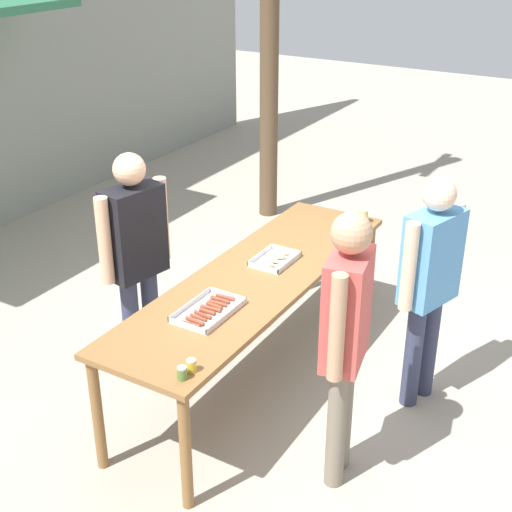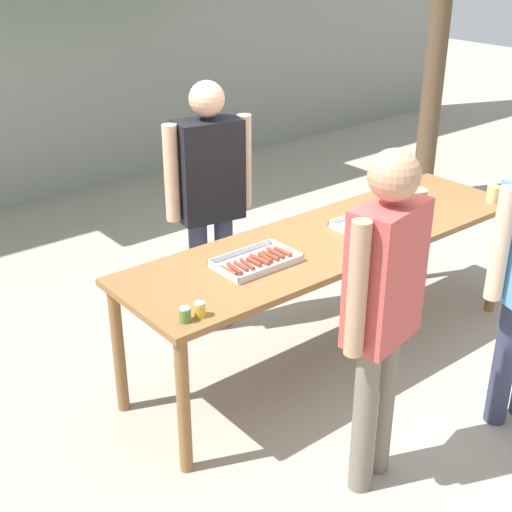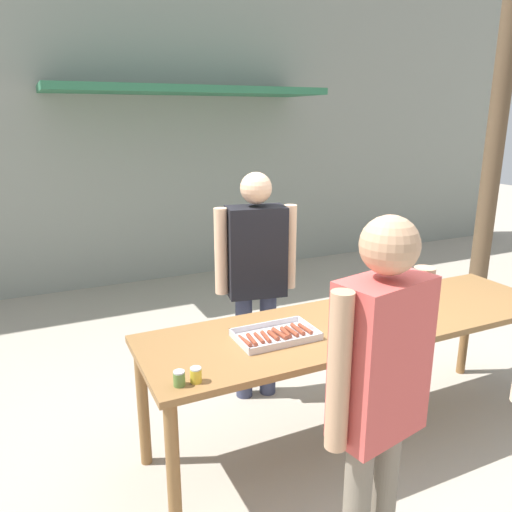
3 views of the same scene
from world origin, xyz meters
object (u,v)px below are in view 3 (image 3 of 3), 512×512
(condiment_jar_mustard, at_px, (179,378))
(condiment_jar_ketchup, at_px, (196,375))
(food_tray_buns, at_px, (394,310))
(food_tray_sausages, at_px, (276,335))
(utility_pole, at_px, (507,52))
(person_customer_holding_hotdog, at_px, (379,385))
(person_server_behind_table, at_px, (256,268))

(condiment_jar_mustard, xyz_separation_m, condiment_jar_ketchup, (0.08, -0.00, 0.00))
(food_tray_buns, height_order, condiment_jar_mustard, condiment_jar_mustard)
(condiment_jar_mustard, bearing_deg, food_tray_sausages, 22.67)
(condiment_jar_mustard, relative_size, condiment_jar_ketchup, 1.00)
(food_tray_sausages, distance_m, utility_pole, 4.25)
(condiment_jar_mustard, bearing_deg, person_customer_holding_hotdog, -46.85)
(condiment_jar_mustard, bearing_deg, person_server_behind_table, 49.42)
(person_customer_holding_hotdog, height_order, utility_pole, utility_pole)
(person_server_behind_table, relative_size, person_customer_holding_hotdog, 0.98)
(food_tray_sausages, relative_size, condiment_jar_mustard, 6.15)
(food_tray_sausages, relative_size, utility_pole, 0.09)
(condiment_jar_mustard, bearing_deg, condiment_jar_ketchup, -1.49)
(person_customer_holding_hotdog, bearing_deg, condiment_jar_ketchup, -62.42)
(condiment_jar_mustard, height_order, condiment_jar_ketchup, same)
(food_tray_sausages, distance_m, condiment_jar_mustard, 0.73)
(person_server_behind_table, xyz_separation_m, utility_pole, (3.25, 0.77, 1.72))
(person_server_behind_table, bearing_deg, utility_pole, 24.11)
(utility_pole, bearing_deg, food_tray_sausages, -156.06)
(condiment_jar_ketchup, bearing_deg, food_tray_buns, 10.90)
(food_tray_sausages, relative_size, condiment_jar_ketchup, 6.15)
(food_tray_sausages, relative_size, person_server_behind_table, 0.27)
(food_tray_sausages, relative_size, food_tray_buns, 1.30)
(condiment_jar_ketchup, xyz_separation_m, person_customer_holding_hotdog, (0.56, -0.68, 0.17))
(food_tray_buns, relative_size, person_customer_holding_hotdog, 0.21)
(condiment_jar_mustard, xyz_separation_m, person_customer_holding_hotdog, (0.64, -0.69, 0.17))
(person_server_behind_table, bearing_deg, food_tray_buns, -40.05)
(food_tray_sausages, bearing_deg, condiment_jar_mustard, -157.33)
(food_tray_sausages, height_order, person_customer_holding_hotdog, person_customer_holding_hotdog)
(person_server_behind_table, bearing_deg, food_tray_sausages, -96.06)
(food_tray_sausages, distance_m, person_customer_holding_hotdog, 0.99)
(condiment_jar_ketchup, bearing_deg, food_tray_sausages, 25.69)
(person_server_behind_table, height_order, person_customer_holding_hotdog, person_customer_holding_hotdog)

